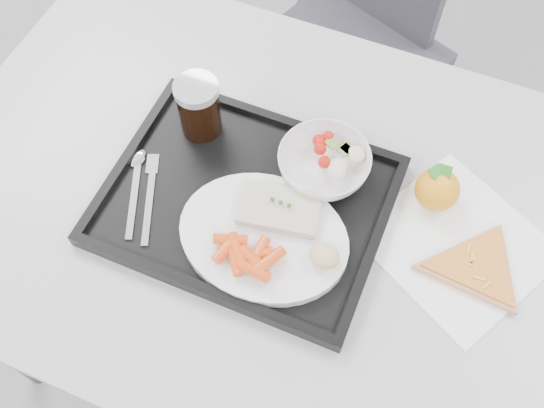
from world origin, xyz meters
name	(u,v)px	position (x,y,z in m)	size (l,w,h in m)	color
room	(63,33)	(0.00, 0.00, 1.40)	(6.04, 7.04, 2.84)	gray
table	(279,220)	(0.00, 0.30, 0.68)	(1.20, 0.80, 0.75)	silver
chair	(355,15)	(-0.07, 0.98, 0.54)	(0.54, 0.55, 0.93)	#35343B
tray	(246,202)	(-0.05, 0.27, 0.76)	(0.45, 0.35, 0.03)	black
dinner_plate	(264,237)	(0.01, 0.22, 0.77)	(0.27, 0.27, 0.02)	white
fish_fillet	(279,209)	(0.01, 0.26, 0.79)	(0.14, 0.10, 0.02)	beige
bread_roll	(325,256)	(0.11, 0.21, 0.80)	(0.06, 0.05, 0.03)	#D7BF82
salad_bowl	(324,164)	(0.05, 0.37, 0.79)	(0.15, 0.15, 0.05)	white
cola_glass	(199,107)	(-0.18, 0.38, 0.82)	(0.07, 0.07, 0.11)	black
cutlery	(141,183)	(-0.22, 0.23, 0.77)	(0.11, 0.17, 0.01)	silver
napkin	(457,244)	(0.29, 0.33, 0.75)	(0.33, 0.33, 0.00)	white
tangerine	(437,189)	(0.23, 0.40, 0.79)	(0.09, 0.09, 0.07)	#FFA023
pizza_slice	(476,267)	(0.33, 0.30, 0.76)	(0.26, 0.26, 0.02)	tan
carrot_pile	(247,255)	(0.00, 0.17, 0.80)	(0.12, 0.08, 0.02)	#E44B16
salad_contents	(334,155)	(0.06, 0.39, 0.80)	(0.09, 0.08, 0.03)	red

